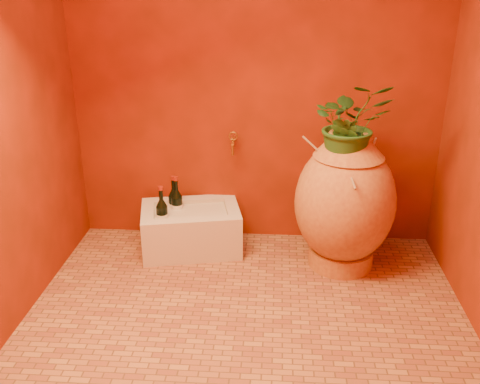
# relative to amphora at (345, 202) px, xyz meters

# --- Properties ---
(floor) EXTENTS (2.50, 2.50, 0.00)m
(floor) POSITION_rel_amphora_xyz_m (-0.59, -0.60, -0.45)
(floor) COLOR #9C5E33
(floor) RESTS_ON ground
(wall_back) EXTENTS (2.50, 0.02, 2.50)m
(wall_back) POSITION_rel_amphora_xyz_m (-0.59, 0.40, 0.80)
(wall_back) COLOR #591B05
(wall_back) RESTS_ON ground
(amphora) EXTENTS (0.83, 0.83, 0.91)m
(amphora) POSITION_rel_amphora_xyz_m (0.00, 0.00, 0.00)
(amphora) COLOR #B87B34
(amphora) RESTS_ON floor
(stone_basin) EXTENTS (0.74, 0.58, 0.31)m
(stone_basin) POSITION_rel_amphora_xyz_m (-1.02, 0.15, -0.31)
(stone_basin) COLOR beige
(stone_basin) RESTS_ON floor
(wine_bottle_a) EXTENTS (0.08, 0.08, 0.33)m
(wine_bottle_a) POSITION_rel_amphora_xyz_m (-1.15, 0.23, -0.16)
(wine_bottle_a) COLOR black
(wine_bottle_a) RESTS_ON stone_basin
(wine_bottle_b) EXTENTS (0.08, 0.08, 0.33)m
(wine_bottle_b) POSITION_rel_amphora_xyz_m (-1.20, 0.06, -0.17)
(wine_bottle_b) COLOR black
(wine_bottle_b) RESTS_ON stone_basin
(wine_bottle_c) EXTENTS (0.08, 0.08, 0.34)m
(wine_bottle_c) POSITION_rel_amphora_xyz_m (-1.12, 0.21, -0.16)
(wine_bottle_c) COLOR black
(wine_bottle_c) RESTS_ON stone_basin
(wall_tap) EXTENTS (0.06, 0.13, 0.15)m
(wall_tap) POSITION_rel_amphora_xyz_m (-0.74, 0.32, 0.28)
(wall_tap) COLOR #A37825
(wall_tap) RESTS_ON wall_back
(plant_main) EXTENTS (0.51, 0.46, 0.51)m
(plant_main) POSITION_rel_amphora_xyz_m (-0.00, -0.02, 0.52)
(plant_main) COLOR #1E4B1A
(plant_main) RESTS_ON amphora
(plant_side) EXTENTS (0.24, 0.25, 0.36)m
(plant_side) POSITION_rel_amphora_xyz_m (-0.05, -0.09, 0.40)
(plant_side) COLOR #1E4B1A
(plant_side) RESTS_ON amphora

